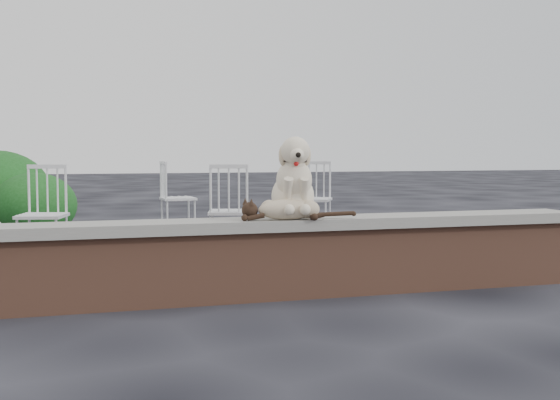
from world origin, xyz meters
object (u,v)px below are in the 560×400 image
object	(u,v)px
cat	(288,208)
chair_c	(230,210)
chair_b	(42,214)
dog	(293,177)
chair_e	(178,197)
chair_d	(314,198)

from	to	relation	value
cat	chair_c	xyz separation A→B (m)	(0.04, 2.18, -0.19)
cat	chair_b	xyz separation A→B (m)	(-1.78, 2.28, -0.19)
dog	chair_e	world-z (taller)	dog
dog	chair_b	distance (m)	2.86
chair_b	dog	bearing A→B (deg)	-35.14
chair_d	chair_c	distance (m)	2.10
dog	chair_d	bearing A→B (deg)	78.37
chair_e	dog	bearing A→B (deg)	179.53
chair_b	chair_c	world-z (taller)	same
cat	chair_c	bearing A→B (deg)	98.74
chair_d	chair_e	bearing A→B (deg)	-172.99
dog	chair_d	size ratio (longest dim) A/B	0.64
cat	chair_b	bearing A→B (deg)	137.70
cat	chair_e	bearing A→B (deg)	102.17
dog	cat	bearing A→B (deg)	-108.30
cat	chair_b	distance (m)	2.90
chair_b	chair_d	bearing A→B (deg)	37.56
dog	chair_c	xyz separation A→B (m)	(-0.04, 2.03, -0.41)
cat	chair_d	bearing A→B (deg)	78.08
dog	chair_e	size ratio (longest dim) A/B	0.64
cat	chair_b	size ratio (longest dim) A/B	1.05
chair_b	chair_c	xyz separation A→B (m)	(1.82, -0.10, 0.00)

